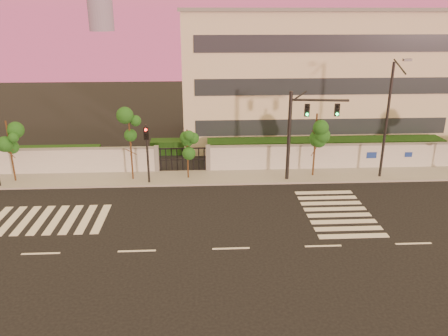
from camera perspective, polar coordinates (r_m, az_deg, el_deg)
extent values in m
plane|color=black|center=(23.73, 0.92, -10.48)|extent=(120.00, 120.00, 0.00)
cube|color=gray|center=(33.18, -0.30, -1.21)|extent=(60.00, 3.00, 0.15)
cube|color=#B0B2B7|center=(37.78, 22.13, 1.41)|extent=(31.00, 0.30, 2.00)
cube|color=slate|center=(37.49, 22.33, 2.95)|extent=(31.00, 0.36, 0.12)
cube|color=slate|center=(34.40, -8.77, 1.13)|extent=(0.35, 0.35, 2.20)
cube|color=slate|center=(34.22, -2.10, 1.26)|extent=(0.35, 0.35, 2.20)
cube|color=black|center=(38.12, 13.06, 2.38)|extent=(20.00, 2.00, 1.80)
cube|color=black|center=(39.50, -24.48, 1.38)|extent=(12.00, 1.80, 1.40)
cube|color=black|center=(39.17, -5.15, 2.83)|extent=(6.00, 1.50, 1.20)
cube|color=beige|center=(44.12, 10.95, 11.66)|extent=(24.00, 12.00, 12.00)
cube|color=#262D38|center=(39.06, 12.66, 5.27)|extent=(22.00, 0.08, 1.40)
cube|color=#262D38|center=(38.37, 13.05, 10.34)|extent=(22.00, 0.08, 1.40)
cube|color=#262D38|center=(37.98, 13.47, 15.54)|extent=(22.00, 0.08, 1.40)
cube|color=slate|center=(43.72, 11.50, 19.59)|extent=(24.40, 12.40, 0.30)
cube|color=silver|center=(29.60, -26.03, -6.18)|extent=(0.50, 4.00, 0.02)
cube|color=silver|center=(29.26, -24.40, -6.22)|extent=(0.50, 4.00, 0.02)
cube|color=silver|center=(28.94, -22.74, -6.26)|extent=(0.50, 4.00, 0.02)
cube|color=silver|center=(28.65, -21.04, -6.29)|extent=(0.50, 4.00, 0.02)
cube|color=silver|center=(28.38, -19.30, -6.32)|extent=(0.50, 4.00, 0.02)
cube|color=silver|center=(28.14, -17.53, -6.34)|extent=(0.50, 4.00, 0.02)
cube|color=silver|center=(27.92, -15.73, -6.36)|extent=(0.50, 4.00, 0.02)
cube|color=silver|center=(25.96, 16.55, -8.52)|extent=(4.00, 0.50, 0.02)
cube|color=silver|center=(26.71, 15.93, -7.62)|extent=(4.00, 0.50, 0.02)
cube|color=silver|center=(27.47, 15.34, -6.77)|extent=(4.00, 0.50, 0.02)
cube|color=silver|center=(28.24, 14.80, -5.96)|extent=(4.00, 0.50, 0.02)
cube|color=silver|center=(29.01, 14.28, -5.20)|extent=(4.00, 0.50, 0.02)
cube|color=silver|center=(29.79, 13.79, -4.48)|extent=(4.00, 0.50, 0.02)
cube|color=silver|center=(30.58, 13.32, -3.79)|extent=(4.00, 0.50, 0.02)
cube|color=silver|center=(31.37, 12.88, -3.14)|extent=(4.00, 0.50, 0.02)
cube|color=silver|center=(25.18, -22.83, -10.26)|extent=(2.00, 0.15, 0.01)
cube|color=silver|center=(23.95, -11.31, -10.58)|extent=(2.00, 0.15, 0.01)
cube|color=silver|center=(23.73, 0.92, -10.46)|extent=(2.00, 0.15, 0.01)
cube|color=silver|center=(24.54, 12.83, -9.90)|extent=(2.00, 0.15, 0.01)
cube|color=silver|center=(26.30, 23.51, -9.04)|extent=(2.00, 0.15, 0.01)
cylinder|color=#382314|center=(35.22, -26.08, 1.87)|extent=(0.12, 0.12, 4.68)
sphere|color=#163F12|center=(34.86, -26.42, 4.06)|extent=(1.14, 1.14, 1.14)
sphere|color=#163F12|center=(35.08, -25.58, 3.08)|extent=(0.87, 0.87, 0.87)
sphere|color=#163F12|center=(34.96, -26.87, 3.23)|extent=(0.83, 0.83, 0.83)
cylinder|color=#382314|center=(32.56, -12.10, 2.95)|extent=(0.13, 0.13, 5.56)
sphere|color=#163F12|center=(32.13, -12.31, 5.79)|extent=(1.15, 1.15, 1.15)
sphere|color=#163F12|center=(32.47, -11.51, 4.48)|extent=(0.88, 0.88, 0.88)
sphere|color=#163F12|center=(32.16, -12.83, 4.74)|extent=(0.84, 0.84, 0.84)
cylinder|color=#382314|center=(32.48, -4.77, 1.72)|extent=(0.12, 0.12, 3.86)
sphere|color=#163F12|center=(32.14, -4.83, 3.69)|extent=(1.07, 1.07, 1.07)
sphere|color=#163F12|center=(32.49, -4.19, 2.81)|extent=(0.82, 0.82, 0.82)
sphere|color=#163F12|center=(32.12, -5.34, 2.94)|extent=(0.78, 0.78, 0.78)
cylinder|color=#382314|center=(33.37, 11.77, 2.83)|extent=(0.13, 0.13, 4.94)
sphere|color=#163F12|center=(32.98, 11.95, 5.30)|extent=(1.22, 1.22, 1.22)
sphere|color=#163F12|center=(33.47, 12.41, 4.16)|extent=(0.93, 0.93, 0.93)
sphere|color=#163F12|center=(32.86, 11.40, 4.39)|extent=(0.89, 0.89, 0.89)
cylinder|color=black|center=(32.04, 8.47, 3.97)|extent=(0.26, 0.26, 6.70)
cylinder|color=black|center=(31.90, 12.38, 8.66)|extent=(4.10, 0.68, 0.17)
cube|color=black|center=(31.78, 10.79, 7.43)|extent=(0.38, 0.19, 0.97)
sphere|color=#0CF259|center=(31.74, 10.80, 6.85)|extent=(0.22, 0.22, 0.22)
cube|color=black|center=(32.36, 14.55, 7.36)|extent=(0.38, 0.19, 0.97)
sphere|color=#0CF259|center=(32.32, 14.56, 6.80)|extent=(0.22, 0.22, 0.22)
cylinder|color=black|center=(31.82, -9.95, 1.67)|extent=(0.16, 0.16, 4.46)
cube|color=black|center=(31.32, -10.13, 4.48)|extent=(0.35, 0.18, 0.89)
sphere|color=red|center=(31.14, -10.19, 4.92)|extent=(0.20, 0.20, 0.20)
cylinder|color=black|center=(34.09, 20.44, 5.60)|extent=(0.19, 0.19, 8.66)
cylinder|color=black|center=(32.53, 21.98, 12.19)|extent=(0.11, 2.07, 0.84)
cube|color=#3F3F44|center=(31.60, 22.84, 12.89)|extent=(0.54, 0.27, 0.16)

